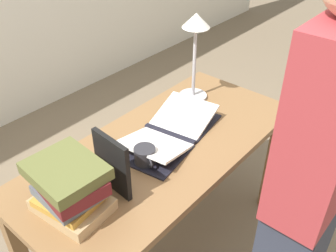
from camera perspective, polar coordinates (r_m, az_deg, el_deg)
ground_plane at (r=2.24m, az=-0.59°, el=-17.72°), size 12.00×12.00×0.00m
reading_desk at (r=1.79m, az=-0.71°, el=-5.57°), size 1.42×0.64×0.72m
open_book at (r=1.76m, az=0.27°, el=-0.88°), size 0.60×0.36×0.08m
book_stack_tall at (r=1.40m, az=-14.89°, el=-9.04°), size 0.24×0.29×0.22m
book_standing_upright at (r=1.44m, az=-8.51°, el=-5.80°), size 0.03×0.19×0.25m
reading_lamp at (r=1.94m, az=4.19°, el=13.02°), size 0.15×0.15×0.47m
coffee_mug at (r=1.60m, az=-3.54°, el=-4.60°), size 0.09×0.12×0.08m
person_reader at (r=1.42m, az=20.49°, el=-10.00°), size 0.36×0.22×1.66m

